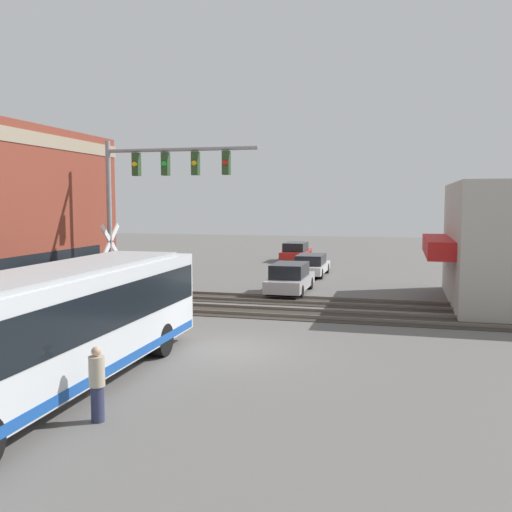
{
  "coord_description": "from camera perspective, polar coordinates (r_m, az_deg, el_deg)",
  "views": [
    {
      "loc": [
        -16.96,
        -5.27,
        4.67
      ],
      "look_at": [
        5.23,
        0.4,
        2.48
      ],
      "focal_mm": 40.0,
      "sensor_mm": 36.0,
      "label": 1
    }
  ],
  "objects": [
    {
      "name": "ground_plane",
      "position": [
        18.36,
        -2.87,
        -9.29
      ],
      "size": [
        120.0,
        120.0,
        0.0
      ],
      "primitive_type": "plane",
      "color": "#605E5B"
    },
    {
      "name": "rail_track_far",
      "position": [
        27.08,
        2.92,
        -4.42
      ],
      "size": [
        2.6,
        60.0,
        0.15
      ],
      "color": "#332D28",
      "rests_on": "ground"
    },
    {
      "name": "city_bus",
      "position": [
        14.78,
        -19.25,
        -6.48
      ],
      "size": [
        11.75,
        2.59,
        3.05
      ],
      "color": "silver",
      "rests_on": "ground"
    },
    {
      "name": "parked_car_white",
      "position": [
        36.14,
        5.55,
        -0.97
      ],
      "size": [
        4.75,
        1.82,
        1.37
      ],
      "color": "silver",
      "rests_on": "ground"
    },
    {
      "name": "rail_track_near",
      "position": [
        24.01,
        1.39,
        -5.7
      ],
      "size": [
        2.6,
        60.0,
        0.15
      ],
      "color": "#332D28",
      "rests_on": "ground"
    },
    {
      "name": "parked_car_silver",
      "position": [
        29.25,
        3.43,
        -2.32
      ],
      "size": [
        4.81,
        1.82,
        1.55
      ],
      "color": "#B7B7BC",
      "rests_on": "ground"
    },
    {
      "name": "parked_car_red",
      "position": [
        45.27,
        4.02,
        0.4
      ],
      "size": [
        4.86,
        1.82,
        1.47
      ],
      "color": "#B21E19",
      "rests_on": "ground"
    },
    {
      "name": "pedestrian_near_bus",
      "position": [
        12.82,
        -15.61,
        -12.2
      ],
      "size": [
        0.34,
        0.34,
        1.63
      ],
      "color": "#2D3351",
      "rests_on": "ground"
    },
    {
      "name": "crossing_signal",
      "position": [
        23.33,
        -14.33,
        -0.56
      ],
      "size": [
        1.41,
        1.18,
        3.81
      ],
      "color": "gray",
      "rests_on": "ground"
    },
    {
      "name": "traffic_signal_gantry",
      "position": [
        22.96,
        -10.23,
        6.92
      ],
      "size": [
        0.42,
        6.3,
        7.09
      ],
      "color": "gray",
      "rests_on": "ground"
    }
  ]
}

